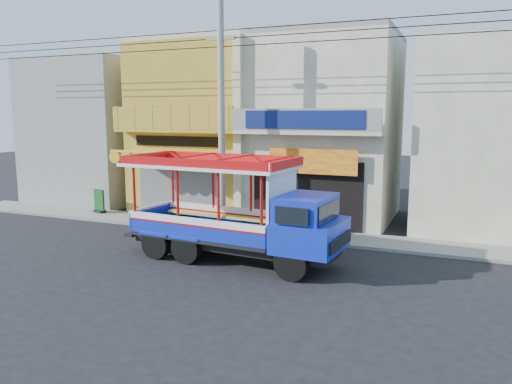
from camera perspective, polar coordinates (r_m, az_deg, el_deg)
ground at (r=17.00m, az=-5.77°, el=-7.43°), size 90.00×90.00×0.00m
sidewalk at (r=20.47m, az=-0.43°, el=-4.37°), size 30.00×2.00×0.12m
shophouse_left at (r=25.22m, az=-5.32°, el=7.40°), size 6.00×7.50×8.24m
shophouse_right at (r=23.04m, az=8.09°, el=7.20°), size 6.00×6.75×8.24m
party_pilaster at (r=21.11m, az=-2.05°, el=6.84°), size 0.35×0.30×8.00m
filler_building_left at (r=29.20m, az=-17.59°, el=6.63°), size 6.00×6.00×7.60m
filler_building_right at (r=22.37m, az=25.80°, el=5.56°), size 6.00×6.00×7.60m
utility_pole at (r=19.63m, az=-3.59°, el=9.68°), size 28.00×0.26×9.00m
songthaew_truck at (r=15.91m, az=-0.98°, el=-2.41°), size 7.48×2.94×3.42m
green_sign at (r=24.83m, az=-17.47°, el=-1.18°), size 0.71×0.49×1.11m
potted_plant_a at (r=19.22m, az=7.30°, el=-3.70°), size 1.12×1.11×0.94m
potted_plant_b at (r=19.52m, az=6.32°, el=-3.60°), size 0.61×0.61×0.87m
potted_plant_c at (r=20.06m, az=8.06°, el=-3.23°), size 0.72×0.72×0.91m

